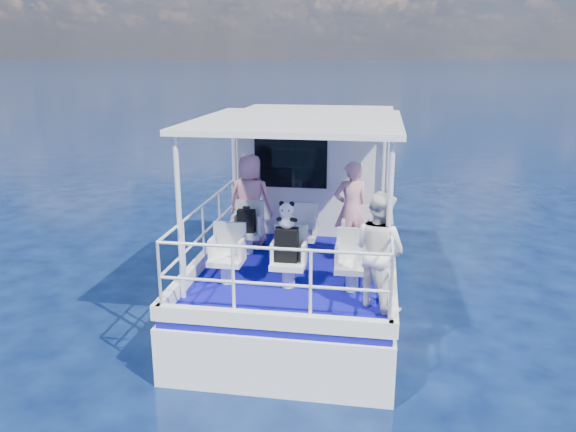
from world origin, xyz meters
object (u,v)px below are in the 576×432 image
object	(u,v)px
passenger_port_fwd	(250,200)
backpack_center	(287,245)
panda	(287,215)
passenger_stbd_aft	(379,250)

from	to	relation	value
passenger_port_fwd	backpack_center	xyz separation A→B (m)	(0.93, -1.78, -0.17)
backpack_center	panda	xyz separation A→B (m)	(-0.00, 0.02, 0.43)
passenger_port_fwd	backpack_center	size ratio (longest dim) A/B	3.29
passenger_port_fwd	panda	world-z (taller)	passenger_port_fwd
passenger_port_fwd	passenger_stbd_aft	size ratio (longest dim) A/B	1.02
panda	passenger_port_fwd	bearing A→B (deg)	117.78
passenger_port_fwd	passenger_stbd_aft	distance (m)	3.14
passenger_stbd_aft	backpack_center	xyz separation A→B (m)	(-1.28, 0.45, -0.15)
passenger_stbd_aft	panda	distance (m)	1.39
passenger_stbd_aft	backpack_center	world-z (taller)	passenger_stbd_aft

